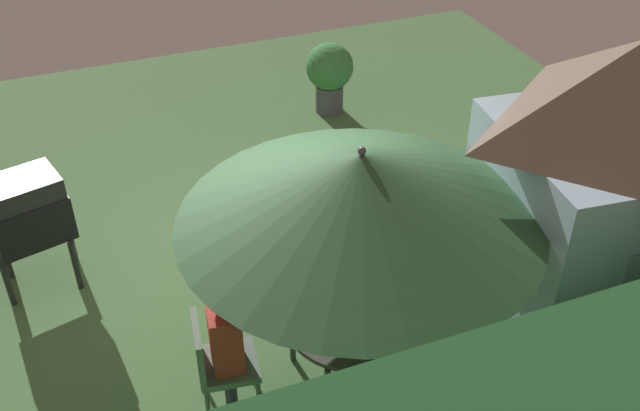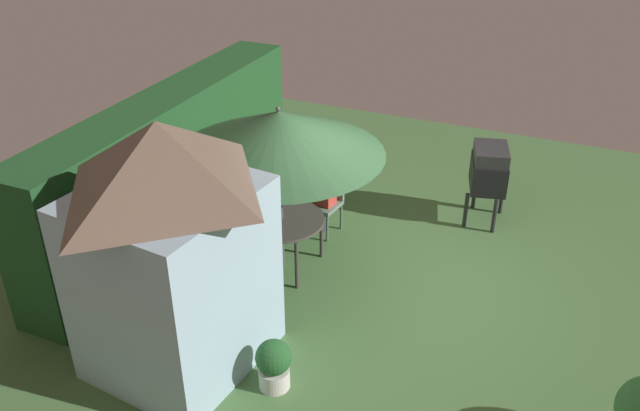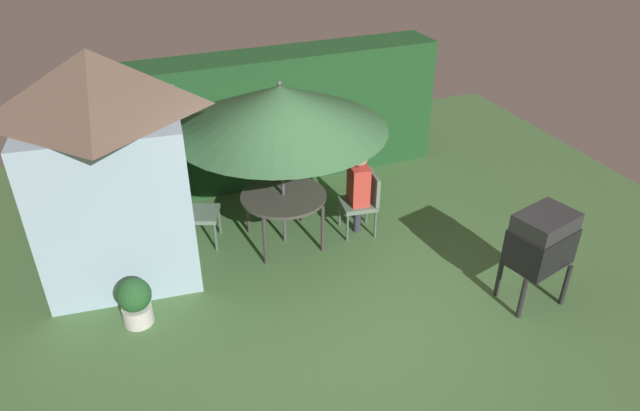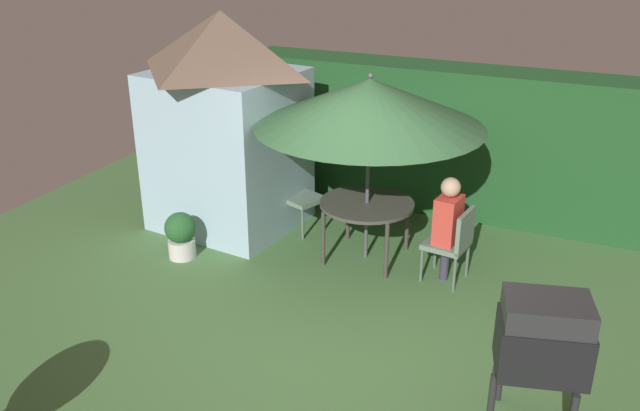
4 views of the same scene
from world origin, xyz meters
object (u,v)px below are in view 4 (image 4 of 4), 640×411
object	(u,v)px
potted_plant_by_grill	(181,234)
patio_umbrella	(370,103)
patio_table	(367,207)
chair_far_side	(298,192)
garden_shed	(226,120)
chair_near_shed	(454,240)
person_in_red	(448,218)
bbq_grill	(543,339)

from	to	relation	value
potted_plant_by_grill	patio_umbrella	bearing A→B (deg)	23.95
patio_table	chair_far_side	size ratio (longest dim) A/B	1.26
patio_table	potted_plant_by_grill	xyz separation A→B (m)	(-2.07, -0.92, -0.36)
garden_shed	chair_far_side	size ratio (longest dim) A/B	3.15
garden_shed	chair_near_shed	distance (m)	3.31
chair_near_shed	person_in_red	xyz separation A→B (m)	(-0.08, 0.01, 0.26)
bbq_grill	person_in_red	bearing A→B (deg)	121.46
chair_near_shed	bbq_grill	bearing A→B (deg)	-60.11
garden_shed	person_in_red	bearing A→B (deg)	-6.83
garden_shed	bbq_grill	xyz separation A→B (m)	(4.36, -2.47, -0.60)
patio_table	chair_far_side	distance (m)	1.21
bbq_grill	person_in_red	distance (m)	2.47
garden_shed	patio_umbrella	distance (m)	2.12
patio_table	person_in_red	distance (m)	1.04
patio_table	garden_shed	bearing A→B (deg)	173.78
patio_umbrella	bbq_grill	size ratio (longest dim) A/B	2.21
chair_near_shed	patio_table	bearing A→B (deg)	171.96
bbq_grill	chair_near_shed	xyz separation A→B (m)	(-1.20, 2.09, -0.33)
patio_table	person_in_red	xyz separation A→B (m)	(1.02, -0.14, 0.11)
patio_table	bbq_grill	bearing A→B (deg)	-44.22
garden_shed	person_in_red	world-z (taller)	garden_shed
chair_far_side	potted_plant_by_grill	xyz separation A→B (m)	(-0.95, -1.35, -0.21)
bbq_grill	chair_far_side	bearing A→B (deg)	142.08
chair_far_side	bbq_grill	bearing A→B (deg)	-37.92
bbq_grill	potted_plant_by_grill	world-z (taller)	bbq_grill
patio_table	patio_umbrella	size ratio (longest dim) A/B	0.43
bbq_grill	potted_plant_by_grill	xyz separation A→B (m)	(-4.38, 1.33, -0.54)
garden_shed	bbq_grill	size ratio (longest dim) A/B	2.36
garden_shed	chair_near_shed	world-z (taller)	garden_shed
person_in_red	chair_near_shed	bearing A→B (deg)	-8.04
chair_near_shed	potted_plant_by_grill	xyz separation A→B (m)	(-3.18, -0.76, -0.21)
chair_near_shed	chair_far_side	distance (m)	2.30
chair_near_shed	potted_plant_by_grill	world-z (taller)	chair_near_shed
garden_shed	potted_plant_by_grill	world-z (taller)	garden_shed
garden_shed	potted_plant_by_grill	bearing A→B (deg)	-91.12
potted_plant_by_grill	chair_near_shed	bearing A→B (deg)	13.51
patio_umbrella	potted_plant_by_grill	size ratio (longest dim) A/B	4.51
patio_table	chair_far_side	bearing A→B (deg)	159.22
garden_shed	patio_umbrella	size ratio (longest dim) A/B	1.07
patio_table	bbq_grill	size ratio (longest dim) A/B	0.95
chair_near_shed	chair_far_side	xyz separation A→B (m)	(-2.23, 0.58, 0.00)
chair_near_shed	chair_far_side	bearing A→B (deg)	165.37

